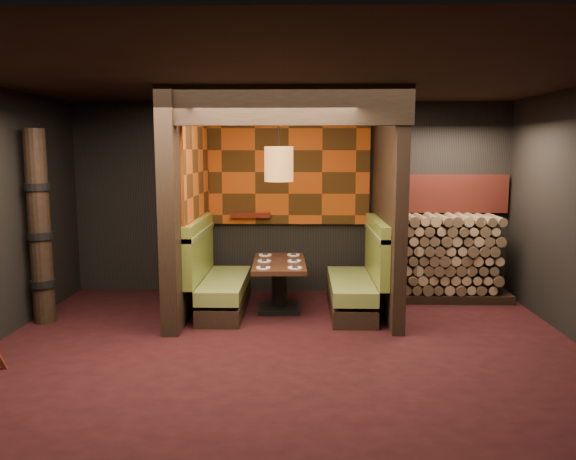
# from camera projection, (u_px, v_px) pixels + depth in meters

# --- Properties ---
(floor) EXTENTS (6.50, 5.50, 0.02)m
(floor) POSITION_uv_depth(u_px,v_px,m) (285.00, 357.00, 5.89)
(floor) COLOR black
(floor) RESTS_ON ground
(ceiling) EXTENTS (6.50, 5.50, 0.02)m
(ceiling) POSITION_uv_depth(u_px,v_px,m) (285.00, 76.00, 5.49)
(ceiling) COLOR black
(ceiling) RESTS_ON ground
(wall_back) EXTENTS (6.50, 0.02, 2.85)m
(wall_back) POSITION_uv_depth(u_px,v_px,m) (290.00, 198.00, 8.42)
(wall_back) COLOR black
(wall_back) RESTS_ON ground
(wall_front) EXTENTS (6.50, 0.02, 2.85)m
(wall_front) POSITION_uv_depth(u_px,v_px,m) (269.00, 287.00, 2.96)
(wall_front) COLOR black
(wall_front) RESTS_ON ground
(partition_left) EXTENTS (0.20, 2.20, 2.85)m
(partition_left) POSITION_uv_depth(u_px,v_px,m) (186.00, 205.00, 7.36)
(partition_left) COLOR black
(partition_left) RESTS_ON floor
(partition_right) EXTENTS (0.15, 2.10, 2.85)m
(partition_right) POSITION_uv_depth(u_px,v_px,m) (388.00, 205.00, 7.34)
(partition_right) COLOR black
(partition_right) RESTS_ON floor
(header_beam) EXTENTS (2.85, 0.18, 0.44)m
(header_beam) POSITION_uv_depth(u_px,v_px,m) (284.00, 106.00, 6.21)
(header_beam) COLOR black
(header_beam) RESTS_ON partition_left
(tapa_back_panel) EXTENTS (2.40, 0.06, 1.55)m
(tapa_back_panel) POSITION_uv_depth(u_px,v_px,m) (289.00, 172.00, 8.32)
(tapa_back_panel) COLOR #AE420F
(tapa_back_panel) RESTS_ON wall_back
(tapa_side_panel) EXTENTS (0.04, 1.85, 1.45)m
(tapa_side_panel) POSITION_uv_depth(u_px,v_px,m) (197.00, 172.00, 7.47)
(tapa_side_panel) COLOR #AE420F
(tapa_side_panel) RESTS_ON partition_left
(lacquer_shelf) EXTENTS (0.60, 0.12, 0.07)m
(lacquer_shelf) POSITION_uv_depth(u_px,v_px,m) (250.00, 215.00, 8.36)
(lacquer_shelf) COLOR #59190E
(lacquer_shelf) RESTS_ON wall_back
(booth_bench_left) EXTENTS (0.68, 1.60, 1.14)m
(booth_bench_left) POSITION_uv_depth(u_px,v_px,m) (217.00, 282.00, 7.49)
(booth_bench_left) COLOR black
(booth_bench_left) RESTS_ON floor
(booth_bench_right) EXTENTS (0.68, 1.60, 1.14)m
(booth_bench_right) POSITION_uv_depth(u_px,v_px,m) (359.00, 282.00, 7.44)
(booth_bench_right) COLOR black
(booth_bench_right) RESTS_ON floor
(dining_table) EXTENTS (0.73, 1.29, 0.67)m
(dining_table) POSITION_uv_depth(u_px,v_px,m) (279.00, 278.00, 7.51)
(dining_table) COLOR black
(dining_table) RESTS_ON floor
(place_settings) EXTENTS (0.61, 1.06, 0.03)m
(place_settings) POSITION_uv_depth(u_px,v_px,m) (279.00, 261.00, 7.47)
(place_settings) COLOR white
(place_settings) RESTS_ON dining_table
(pendant_lamp) EXTENTS (0.37, 0.37, 1.11)m
(pendant_lamp) POSITION_uv_depth(u_px,v_px,m) (279.00, 164.00, 7.24)
(pendant_lamp) COLOR #99622E
(pendant_lamp) RESTS_ON ceiling
(totem_column) EXTENTS (0.31, 0.31, 2.40)m
(totem_column) POSITION_uv_depth(u_px,v_px,m) (40.00, 229.00, 6.89)
(totem_column) COLOR black
(totem_column) RESTS_ON floor
(firewood_stack) EXTENTS (1.73, 0.70, 1.22)m
(firewood_stack) POSITION_uv_depth(u_px,v_px,m) (448.00, 257.00, 8.07)
(firewood_stack) COLOR black
(firewood_stack) RESTS_ON floor
(mosaic_header) EXTENTS (1.83, 0.10, 0.56)m
(mosaic_header) POSITION_uv_depth(u_px,v_px,m) (445.00, 194.00, 8.28)
(mosaic_header) COLOR maroon
(mosaic_header) RESTS_ON wall_back
(bay_front_post) EXTENTS (0.08, 0.08, 2.85)m
(bay_front_post) POSITION_uv_depth(u_px,v_px,m) (392.00, 203.00, 7.60)
(bay_front_post) COLOR black
(bay_front_post) RESTS_ON floor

